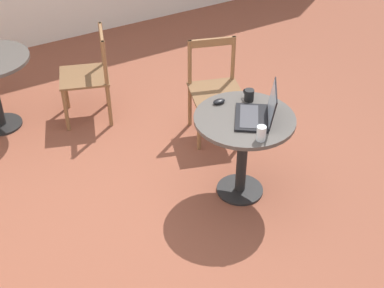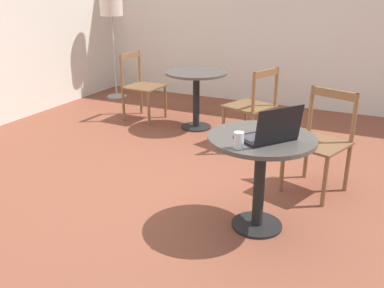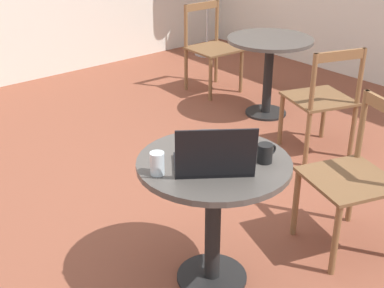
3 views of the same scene
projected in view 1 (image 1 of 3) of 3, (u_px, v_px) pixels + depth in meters
ground_plane at (177, 195)px, 4.24m from camera, size 16.00×16.00×0.00m
cafe_table_near at (244, 135)px, 3.96m from camera, size 0.75×0.75×0.70m
chair_near_right at (215, 90)px, 4.70m from camera, size 0.56×0.56×0.86m
chair_mid_front at (89, 76)px, 4.91m from camera, size 0.57×0.57×0.86m
laptop at (258, 113)px, 3.82m from camera, size 0.45×0.43×0.25m
mouse at (219, 101)px, 4.02m from camera, size 0.06×0.10×0.03m
mug at (249, 95)px, 4.03m from camera, size 0.11×0.07×0.09m
drinking_glass at (261, 133)px, 3.61m from camera, size 0.07×0.07×0.11m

